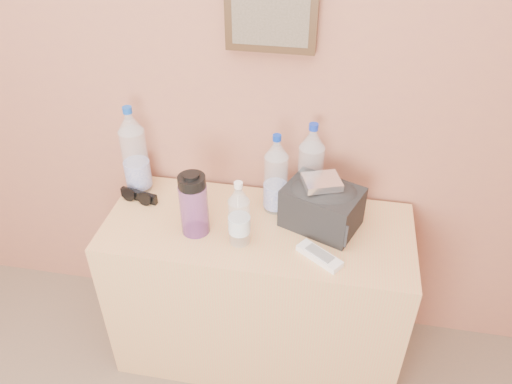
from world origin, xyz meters
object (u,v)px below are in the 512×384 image
at_px(pet_large_a, 135,154).
at_px(pet_small, 239,217).
at_px(sunglasses, 139,196).
at_px(ac_remote, 319,256).
at_px(pet_large_c, 310,170).
at_px(dresser, 258,292).
at_px(foil_packet, 322,182).
at_px(nalgene_bottle, 194,204).
at_px(toiletry_bag, 322,205).
at_px(pet_large_b, 276,177).

bearing_deg(pet_large_a, pet_small, -27.60).
xyz_separation_m(pet_small, sunglasses, (-0.43, 0.16, -0.09)).
bearing_deg(pet_large_a, ac_remote, -20.53).
height_order(pet_large_c, pet_small, pet_large_c).
distance_m(dresser, foil_packet, 0.58).
xyz_separation_m(dresser, pet_small, (-0.05, -0.09, 0.46)).
xyz_separation_m(pet_large_a, foil_packet, (0.72, -0.10, 0.03)).
relative_size(nalgene_bottle, toiletry_bag, 0.95).
bearing_deg(pet_large_c, dresser, -134.09).
relative_size(nalgene_bottle, ac_remote, 1.48).
bearing_deg(pet_large_b, nalgene_bottle, -145.31).
xyz_separation_m(pet_small, ac_remote, (0.28, -0.04, -0.10)).
bearing_deg(dresser, pet_large_b, 68.72).
bearing_deg(pet_large_b, dresser, -111.28).
relative_size(pet_large_b, pet_small, 1.26).
bearing_deg(nalgene_bottle, ac_remote, -8.37).
relative_size(pet_large_c, ac_remote, 2.08).
distance_m(sunglasses, ac_remote, 0.74).
bearing_deg(ac_remote, nalgene_bottle, -153.08).
bearing_deg(pet_large_a, pet_large_c, 1.89).
height_order(pet_large_a, sunglasses, pet_large_a).
height_order(sunglasses, ac_remote, sunglasses).
height_order(pet_large_a, ac_remote, pet_large_a).
relative_size(pet_small, foil_packet, 2.03).
relative_size(ac_remote, toiletry_bag, 0.64).
distance_m(pet_large_c, pet_small, 0.34).
height_order(pet_large_b, pet_large_c, pet_large_c).
relative_size(dresser, pet_large_c, 3.27).
height_order(toiletry_bag, foil_packet, foil_packet).
xyz_separation_m(pet_large_a, ac_remote, (0.74, -0.28, -0.15)).
xyz_separation_m(toiletry_bag, foil_packet, (-0.01, -0.00, 0.10)).
height_order(ac_remote, foil_packet, foil_packet).
relative_size(pet_large_a, ac_remote, 2.17).
relative_size(ac_remote, foil_packet, 1.33).
bearing_deg(ac_remote, pet_large_b, 162.66).
distance_m(pet_large_c, sunglasses, 0.67).
bearing_deg(pet_large_a, toiletry_bag, -7.50).
bearing_deg(pet_large_b, pet_large_c, 24.06).
relative_size(pet_large_a, nalgene_bottle, 1.47).
xyz_separation_m(pet_large_c, toiletry_bag, (0.06, -0.12, -0.06)).
xyz_separation_m(dresser, foil_packet, (0.21, 0.05, 0.54)).
bearing_deg(nalgene_bottle, pet_large_c, 31.57).
bearing_deg(sunglasses, pet_small, -8.65).
xyz_separation_m(pet_large_b, nalgene_bottle, (-0.26, -0.18, -0.02)).
bearing_deg(foil_packet, toiletry_bag, 15.23).
height_order(pet_large_a, pet_large_c, pet_large_a).
xyz_separation_m(dresser, toiletry_bag, (0.22, 0.05, 0.44)).
bearing_deg(pet_large_c, pet_large_a, -178.11).
height_order(pet_small, ac_remote, pet_small).
bearing_deg(pet_large_c, nalgene_bottle, -148.43).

